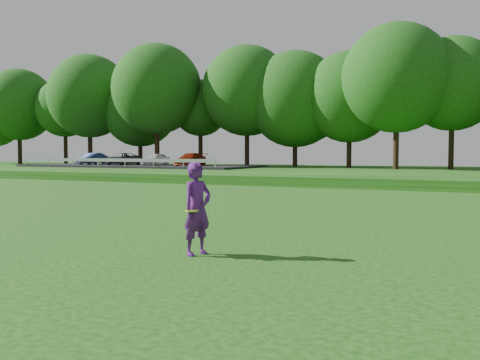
% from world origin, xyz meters
% --- Properties ---
extents(ground, '(140.00, 140.00, 0.00)m').
position_xyz_m(ground, '(0.00, 0.00, 0.00)').
color(ground, '#0C3F0C').
rests_on(ground, ground).
extents(berm, '(130.00, 30.00, 0.60)m').
position_xyz_m(berm, '(0.00, 34.00, 0.30)').
color(berm, '#0C3F0C').
rests_on(berm, ground).
extents(walking_path, '(130.00, 1.60, 0.04)m').
position_xyz_m(walking_path, '(0.00, 20.00, 0.02)').
color(walking_path, gray).
rests_on(walking_path, ground).
extents(treeline, '(104.00, 7.00, 15.00)m').
position_xyz_m(treeline, '(0.00, 38.00, 8.10)').
color(treeline, '#114610').
rests_on(treeline, berm).
extents(parking_lot, '(24.00, 9.00, 1.38)m').
position_xyz_m(parking_lot, '(-23.89, 32.80, 1.01)').
color(parking_lot, black).
rests_on(parking_lot, berm).
extents(woman, '(0.63, 0.78, 1.87)m').
position_xyz_m(woman, '(3.01, -1.23, 0.93)').
color(woman, '#571974').
rests_on(woman, ground).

